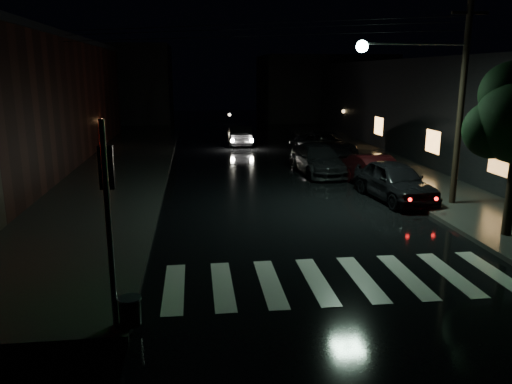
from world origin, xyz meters
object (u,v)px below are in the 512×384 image
object	(u,v)px
parked_car_d	(325,146)
oncoming_car	(240,135)
parked_car_b	(376,172)
parked_car_c	(318,159)
parked_car_a	(395,181)

from	to	relation	value
parked_car_d	oncoming_car	world-z (taller)	parked_car_d
parked_car_b	parked_car_c	world-z (taller)	parked_car_c
parked_car_d	oncoming_car	distance (m)	8.02
parked_car_a	parked_car_d	size ratio (longest dim) A/B	0.82
parked_car_b	parked_car_c	bearing A→B (deg)	110.65
parked_car_b	oncoming_car	size ratio (longest dim) A/B	1.03
parked_car_b	parked_car_d	bearing A→B (deg)	85.79
parked_car_a	parked_car_d	bearing A→B (deg)	84.79
parked_car_b	oncoming_car	world-z (taller)	parked_car_b
parked_car_c	oncoming_car	size ratio (longest dim) A/B	1.20
parked_car_c	parked_car_d	bearing A→B (deg)	66.55
oncoming_car	parked_car_b	bearing A→B (deg)	111.04
parked_car_b	parked_car_d	size ratio (longest dim) A/B	0.78
parked_car_c	parked_car_d	world-z (taller)	parked_car_d
parked_car_b	oncoming_car	bearing A→B (deg)	102.53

